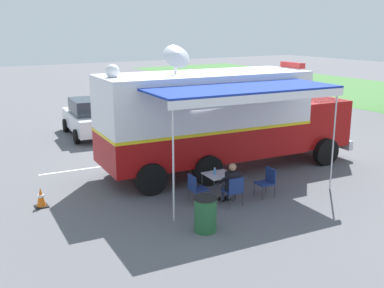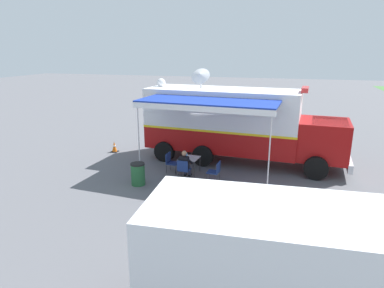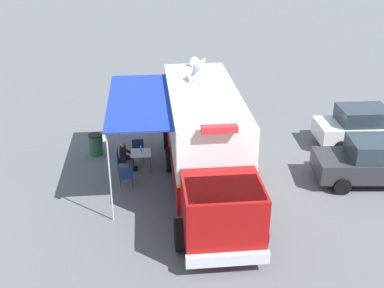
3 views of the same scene
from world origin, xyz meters
TOP-DOWN VIEW (x-y plane):
  - ground_plane at (0.00, 0.00)m, footprint 100.00×100.00m
  - lot_stripe at (-2.52, -2.70)m, footprint 0.48×4.80m
  - command_truck at (0.09, 0.74)m, footprint 5.28×9.65m
  - folding_table at (2.33, -0.98)m, footprint 0.86×0.86m
  - water_bottle at (2.31, -1.11)m, footprint 0.07×0.07m
  - folding_chair_at_table at (3.13, -1.00)m, footprint 0.51×0.51m
  - folding_chair_beside_table at (2.38, -1.83)m, footprint 0.51×0.51m
  - folding_chair_spare_by_truck at (2.99, 0.34)m, footprint 0.51×0.51m
  - seated_responder at (2.94, -0.99)m, footprint 0.68×0.58m
  - trash_bin at (4.12, -2.62)m, footprint 0.57×0.57m
  - traffic_cone at (0.31, -5.74)m, footprint 0.36×0.36m
  - support_truck at (10.30, 3.73)m, footprint 2.64×6.91m
  - car_behind_truck at (-7.52, -1.50)m, footprint 4.38×2.37m
  - car_far_corner at (-6.23, 1.60)m, footprint 4.45×2.56m

SIDE VIEW (x-z plane):
  - ground_plane at x=0.00m, z-range 0.00..0.00m
  - lot_stripe at x=-2.52m, z-range 0.00..0.01m
  - traffic_cone at x=0.31m, z-range -0.01..0.57m
  - trash_bin at x=4.12m, z-range 0.00..0.91m
  - folding_chair_at_table at x=3.13m, z-range 0.08..0.95m
  - folding_chair_beside_table at x=2.38m, z-range 0.08..0.95m
  - folding_chair_spare_by_truck at x=2.99m, z-range 0.08..0.95m
  - seated_responder at x=2.94m, z-range 0.03..1.28m
  - folding_table at x=2.33m, z-range 0.31..1.04m
  - water_bottle at x=2.31m, z-range 0.72..0.95m
  - car_behind_truck at x=-7.52m, z-range 0.00..1.76m
  - car_far_corner at x=-6.23m, z-range 0.00..1.76m
  - support_truck at x=10.30m, z-range 0.04..2.74m
  - command_truck at x=0.09m, z-range -0.32..4.21m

